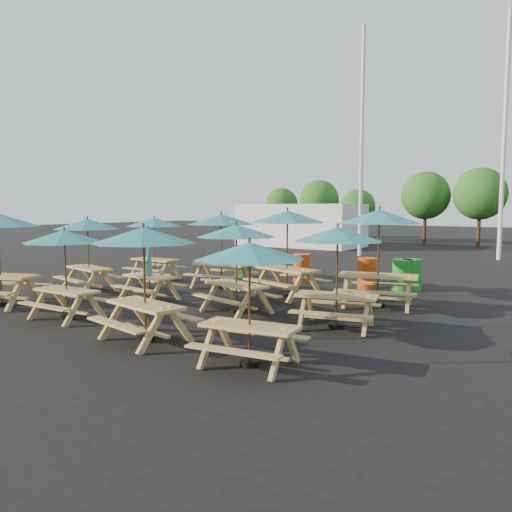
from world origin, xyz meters
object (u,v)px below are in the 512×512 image
Objects in this scene: picnic_unit_11 at (379,222)px; waste_bin_0 at (244,264)px; picnic_unit_5 at (221,224)px; picnic_unit_2 at (154,226)px; picnic_unit_1 at (88,228)px; picnic_unit_10 at (338,240)px; waste_bin_1 at (302,268)px; waste_bin_4 at (412,275)px; waste_bin_2 at (367,273)px; picnic_unit_3 at (65,242)px; picnic_unit_4 at (149,270)px; waste_bin_3 at (402,275)px; picnic_unit_8 at (287,222)px; picnic_unit_7 at (236,236)px; picnic_unit_6 at (144,242)px; picnic_unit_9 at (250,258)px.

waste_bin_0 is at bearing 142.33° from picnic_unit_11.
picnic_unit_2 is at bearing 172.83° from picnic_unit_5.
picnic_unit_1 is at bearing -176.40° from picnic_unit_11.
picnic_unit_10 is at bearing -102.39° from picnic_unit_11.
waste_bin_1 is 3.72m from waste_bin_4.
picnic_unit_1 is 2.39× the size of waste_bin_2.
picnic_unit_3 is 1.00× the size of picnic_unit_4.
waste_bin_3 is (1.07, 0.20, 0.00)m from waste_bin_2.
picnic_unit_8 is 2.83× the size of waste_bin_1.
waste_bin_0 is at bearing 138.31° from picnic_unit_7.
picnic_unit_6 is at bearing -128.09° from picnic_unit_11.
picnic_unit_2 is 1.07× the size of picnic_unit_9.
picnic_unit_11 reaches higher than picnic_unit_8.
picnic_unit_9 is 9.44m from waste_bin_1.
picnic_unit_3 is 0.89× the size of picnic_unit_7.
picnic_unit_8 is at bearing -4.56° from picnic_unit_2.
picnic_unit_2 reaches higher than picnic_unit_10.
waste_bin_2 is 1.37m from waste_bin_4.
waste_bin_0 and waste_bin_3 have the same top height.
waste_bin_3 is (7.87, 5.71, -1.46)m from picnic_unit_1.
picnic_unit_2 is at bearing -131.91° from waste_bin_0.
waste_bin_2 is at bearing 56.92° from picnic_unit_4.
picnic_unit_6 reaches higher than waste_bin_0.
picnic_unit_2 is 5.46m from waste_bin_1.
waste_bin_4 is (5.17, 3.07, -1.58)m from picnic_unit_5.
waste_bin_1 is 1.00× the size of waste_bin_2.
picnic_unit_11 is at bearing 43.52° from picnic_unit_3.
waste_bin_1 is at bearing 1.89° from waste_bin_0.
picnic_unit_5 is 1.05× the size of picnic_unit_6.
waste_bin_2 is at bearing -169.23° from waste_bin_3.
waste_bin_1 and waste_bin_2 have the same top height.
picnic_unit_3 reaches higher than waste_bin_1.
picnic_unit_11 is (-0.15, 2.73, 0.31)m from picnic_unit_10.
waste_bin_3 is at bearing 4.24° from waste_bin_1.
waste_bin_1 is at bearing 76.03° from picnic_unit_4.
picnic_unit_1 is 2.95m from picnic_unit_2.
picnic_unit_9 is 2.13× the size of waste_bin_4.
picnic_unit_6 is at bearing -103.51° from waste_bin_3.
picnic_unit_2 is at bearing -166.21° from picnic_unit_8.
picnic_unit_4 is at bearing 11.69° from picnic_unit_1.
picnic_unit_3 reaches higher than picnic_unit_4.
picnic_unit_3 is at bearing -101.03° from waste_bin_1.
waste_bin_2 is at bearing -161.94° from waste_bin_4.
picnic_unit_3 reaches higher than picnic_unit_9.
picnic_unit_1 is at bearing -140.99° from waste_bin_2.
picnic_unit_3 reaches higher than waste_bin_4.
waste_bin_0 is at bearing 80.33° from picnic_unit_1.
picnic_unit_4 reaches higher than waste_bin_1.
picnic_unit_2 reaches higher than picnic_unit_3.
picnic_unit_10 is at bearing -26.23° from picnic_unit_8.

